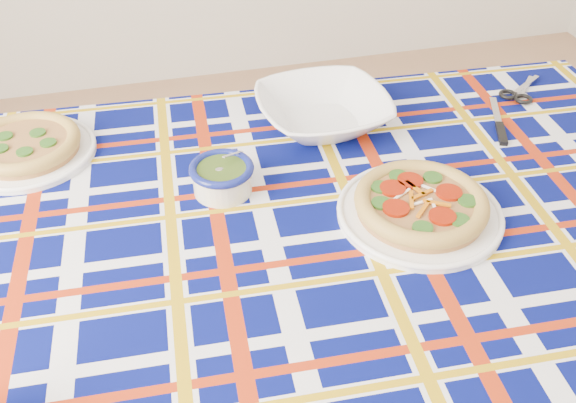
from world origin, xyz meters
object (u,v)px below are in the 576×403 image
object	(u,v)px
main_focaccia_plate	(421,203)
pesto_bowl	(222,175)
dining_table	(311,249)
serving_bowl	(323,111)

from	to	relation	value
main_focaccia_plate	pesto_bowl	world-z (taller)	pesto_bowl
main_focaccia_plate	pesto_bowl	xyz separation A→B (m)	(-0.34, 0.17, 0.01)
dining_table	main_focaccia_plate	xyz separation A→B (m)	(0.20, -0.05, 0.11)
dining_table	serving_bowl	size ratio (longest dim) A/B	5.67
dining_table	serving_bowl	xyz separation A→B (m)	(0.12, 0.31, 0.11)
pesto_bowl	dining_table	bearing A→B (deg)	-40.73
dining_table	main_focaccia_plate	world-z (taller)	main_focaccia_plate
pesto_bowl	serving_bowl	world-z (taller)	pesto_bowl
main_focaccia_plate	dining_table	bearing A→B (deg)	167.19
dining_table	serving_bowl	bearing A→B (deg)	72.90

